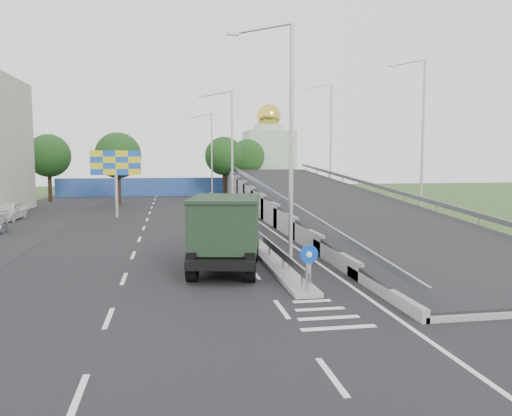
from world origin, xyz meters
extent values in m
plane|color=#2D4C1E|center=(0.00, 0.00, 0.00)|extent=(160.00, 160.00, 0.00)
cube|color=black|center=(-3.00, 20.00, 0.00)|extent=(26.00, 90.00, 0.04)
cube|color=gray|center=(0.00, 24.00, 0.10)|extent=(1.00, 44.00, 0.20)
cube|color=gray|center=(12.30, 24.00, 2.35)|extent=(0.10, 50.00, 0.32)
cube|color=gray|center=(2.80, 24.00, 2.35)|extent=(0.10, 50.00, 0.32)
cube|color=gray|center=(0.00, 24.00, 0.75)|extent=(0.08, 44.00, 0.32)
cylinder|color=gray|center=(0.00, 24.00, 0.50)|extent=(0.09, 0.09, 0.60)
cylinder|color=black|center=(0.00, 2.20, 0.80)|extent=(0.20, 0.20, 1.20)
cylinder|color=#0C3FBF|center=(0.00, 2.12, 1.55)|extent=(0.64, 0.05, 0.64)
cylinder|color=white|center=(0.00, 2.09, 1.55)|extent=(0.20, 0.03, 0.20)
cylinder|color=#B2B5B7|center=(0.30, 6.00, 5.20)|extent=(0.18, 0.18, 10.00)
cylinder|color=#B2B5B7|center=(-0.90, 6.00, 9.95)|extent=(2.57, 0.12, 0.66)
cube|color=#B2B5B7|center=(-2.10, 6.00, 9.70)|extent=(0.50, 0.18, 0.12)
cylinder|color=#B2B5B7|center=(0.30, 26.00, 5.20)|extent=(0.18, 0.18, 10.00)
cylinder|color=#B2B5B7|center=(-0.90, 26.00, 9.95)|extent=(2.57, 0.12, 0.66)
cube|color=#B2B5B7|center=(-2.10, 26.00, 9.70)|extent=(0.50, 0.18, 0.12)
cylinder|color=#B2B5B7|center=(0.30, 46.00, 5.20)|extent=(0.18, 0.18, 10.00)
cylinder|color=#B2B5B7|center=(-0.90, 46.00, 9.95)|extent=(2.57, 0.12, 0.66)
cube|color=#B2B5B7|center=(-2.10, 46.00, 9.70)|extent=(0.50, 0.18, 0.12)
cube|color=navy|center=(-4.00, 52.00, 1.20)|extent=(30.00, 0.50, 2.40)
cube|color=#B2CCAD|center=(10.00, 60.00, 4.50)|extent=(7.00, 7.00, 9.00)
cylinder|color=#B2CCAD|center=(10.00, 60.00, 9.50)|extent=(4.40, 4.40, 1.00)
sphere|color=gold|center=(10.00, 60.00, 11.20)|extent=(3.60, 3.60, 3.60)
cone|color=gold|center=(10.00, 60.00, 13.20)|extent=(0.30, 0.30, 1.20)
cylinder|color=#B2B5B7|center=(-9.00, 28.00, 2.00)|extent=(0.24, 0.24, 4.00)
cube|color=yellow|center=(-9.00, 28.00, 4.50)|extent=(4.00, 0.20, 2.00)
cylinder|color=black|center=(-10.00, 40.00, 2.00)|extent=(0.44, 0.44, 4.00)
sphere|color=#0E3313|center=(-10.00, 40.00, 5.20)|extent=(4.80, 4.80, 4.80)
cylinder|color=black|center=(2.00, 48.00, 2.00)|extent=(0.44, 0.44, 4.00)
sphere|color=#0E3313|center=(2.00, 48.00, 5.20)|extent=(4.80, 4.80, 4.80)
cylinder|color=black|center=(-18.00, 45.00, 2.00)|extent=(0.44, 0.44, 4.00)
sphere|color=#0E3313|center=(-18.00, 45.00, 5.20)|extent=(4.80, 4.80, 4.80)
cylinder|color=black|center=(6.00, 55.00, 2.00)|extent=(0.44, 0.44, 4.00)
sphere|color=#0E3313|center=(6.00, 55.00, 5.20)|extent=(4.80, 4.80, 4.80)
cylinder|color=black|center=(-2.85, 10.09, 0.62)|extent=(0.63, 1.30, 1.25)
cylinder|color=black|center=(-0.62, 9.65, 0.62)|extent=(0.63, 1.30, 1.25)
cylinder|color=black|center=(-3.05, 9.09, 0.62)|extent=(0.63, 1.30, 1.25)
cylinder|color=black|center=(-0.82, 8.65, 0.62)|extent=(0.63, 1.30, 1.25)
cylinder|color=black|center=(-3.82, 5.20, 0.62)|extent=(0.63, 1.30, 1.25)
cylinder|color=black|center=(-1.60, 4.76, 0.62)|extent=(0.63, 1.30, 1.25)
cube|color=black|center=(-2.20, 7.54, 0.79)|extent=(3.93, 7.40, 0.34)
cube|color=#315876|center=(-1.68, 10.15, 1.93)|extent=(2.91, 2.29, 1.93)
cube|color=black|center=(-1.51, 11.01, 2.44)|extent=(2.12, 0.49, 0.79)
cube|color=black|center=(-1.49, 11.09, 0.74)|extent=(2.59, 0.68, 0.57)
cube|color=black|center=(-2.33, 6.87, 2.04)|extent=(3.51, 4.75, 2.04)
cube|color=black|center=(-2.33, 6.87, 3.12)|extent=(3.64, 4.89, 0.14)
imported|color=silver|center=(-17.20, 27.51, 0.75)|extent=(1.91, 4.48, 1.51)
camera|label=1|loc=(-4.60, -14.05, 4.75)|focal=35.00mm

